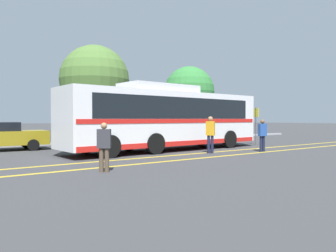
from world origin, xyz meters
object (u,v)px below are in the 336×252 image
at_px(pedestrian_0, 262,133).
at_px(bus_stop_sign, 256,121).
at_px(transit_bus, 168,117).
at_px(tree_1, 95,80).
at_px(parked_car_1, 1,136).
at_px(pedestrian_2, 210,132).
at_px(parked_car_2, 94,134).
at_px(pedestrian_1, 104,144).
at_px(tree_2, 189,92).
at_px(parked_car_3, 169,131).

bearing_deg(pedestrian_0, bus_stop_sign, 55.30).
xyz_separation_m(transit_bus, tree_1, (-0.14, 9.25, 2.86)).
relative_size(parked_car_1, pedestrian_2, 2.54).
height_order(parked_car_2, tree_1, tree_1).
distance_m(pedestrian_1, bus_stop_sign, 13.30).
height_order(transit_bus, tree_2, tree_2).
xyz_separation_m(pedestrian_0, tree_1, (-3.59, 12.71, 3.69)).
bearing_deg(parked_car_2, parked_car_1, -89.01).
bearing_deg(pedestrian_1, parked_car_2, 102.62).
bearing_deg(pedestrian_0, pedestrian_2, 172.25).
distance_m(parked_car_1, pedestrian_2, 10.88).
xyz_separation_m(parked_car_3, bus_stop_sign, (3.05, -5.32, 0.75)).
bearing_deg(parked_car_2, pedestrian_1, -23.88).
bearing_deg(pedestrian_2, pedestrian_0, 31.67).
relative_size(parked_car_1, parked_car_3, 1.12).
bearing_deg(tree_1, transit_bus, -89.15).
height_order(parked_car_3, pedestrian_1, pedestrian_1).
bearing_deg(parked_car_2, pedestrian_2, 17.24).
bearing_deg(bus_stop_sign, tree_1, -147.63).
distance_m(bus_stop_sign, tree_2, 13.16).
relative_size(pedestrian_0, bus_stop_sign, 0.68).
xyz_separation_m(pedestrian_2, tree_2, (10.40, 14.15, 3.41)).
height_order(parked_car_2, tree_2, tree_2).
bearing_deg(transit_bus, pedestrian_0, 41.70).
relative_size(pedestrian_1, pedestrian_2, 0.87).
bearing_deg(parked_car_1, transit_bus, 58.30).
bearing_deg(tree_1, tree_2, 12.12).
distance_m(parked_car_3, pedestrian_1, 13.52).
height_order(parked_car_2, bus_stop_sign, bus_stop_sign).
relative_size(parked_car_1, tree_1, 0.63).
xyz_separation_m(parked_car_1, bus_stop_sign, (14.01, -5.24, 0.75)).
height_order(tree_1, tree_2, tree_1).
height_order(parked_car_2, pedestrian_1, pedestrian_1).
xyz_separation_m(pedestrian_1, tree_2, (16.99, 16.32, 3.56)).
bearing_deg(tree_2, pedestrian_1, -136.16).
height_order(transit_bus, pedestrian_2, transit_bus).
xyz_separation_m(pedestrian_1, pedestrian_2, (6.59, 2.16, 0.15)).
bearing_deg(tree_2, parked_car_3, -137.93).
xyz_separation_m(transit_bus, bus_stop_sign, (6.75, -0.38, -0.24)).
height_order(bus_stop_sign, tree_1, tree_1).
bearing_deg(pedestrian_1, tree_2, 78.14).
height_order(transit_bus, parked_car_1, transit_bus).
bearing_deg(pedestrian_1, parked_car_3, 79.46).
bearing_deg(transit_bus, tree_1, 177.65).
distance_m(pedestrian_2, tree_2, 17.89).
distance_m(transit_bus, tree_1, 9.68).
distance_m(parked_car_2, tree_1, 5.94).
relative_size(parked_car_3, tree_1, 0.56).
relative_size(transit_bus, parked_car_3, 2.98).
distance_m(pedestrian_1, pedestrian_2, 6.94).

